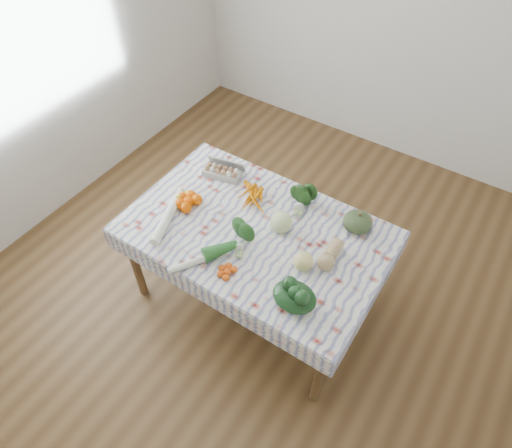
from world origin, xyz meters
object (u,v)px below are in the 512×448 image
Objects in this scene: dining_table at (256,239)px; grapefruit at (303,261)px; kabocha_squash at (358,222)px; cabbage at (281,222)px; egg_carton at (222,173)px; butternut_squash at (330,254)px.

grapefruit reaches higher than dining_table.
kabocha_squash is 1.57× the size of grapefruit.
cabbage is 0.32m from grapefruit.
dining_table is at bearing -145.19° from kabocha_squash.
dining_table is at bearing -43.76° from egg_carton.
butternut_squash is (-0.03, -0.32, -0.01)m from kabocha_squash.
egg_carton is 1.20× the size of butternut_squash.
egg_carton is (-0.48, 0.29, 0.12)m from dining_table.
cabbage reaches higher than kabocha_squash.
grapefruit is (0.26, -0.19, -0.01)m from cabbage.
egg_carton is at bearing -175.82° from kabocha_squash.
butternut_squash is (0.50, 0.04, 0.14)m from dining_table.
butternut_squash reaches higher than dining_table.
egg_carton reaches higher than dining_table.
cabbage is 1.21× the size of grapefruit.
kabocha_squash is 0.82× the size of butternut_squash.
egg_carton is at bearing 148.66° from dining_table.
dining_table is 0.22m from cabbage.
cabbage is (0.13, 0.09, 0.16)m from dining_table.
cabbage reaches higher than grapefruit.
grapefruit reaches higher than butternut_squash.
dining_table is 0.52m from butternut_squash.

